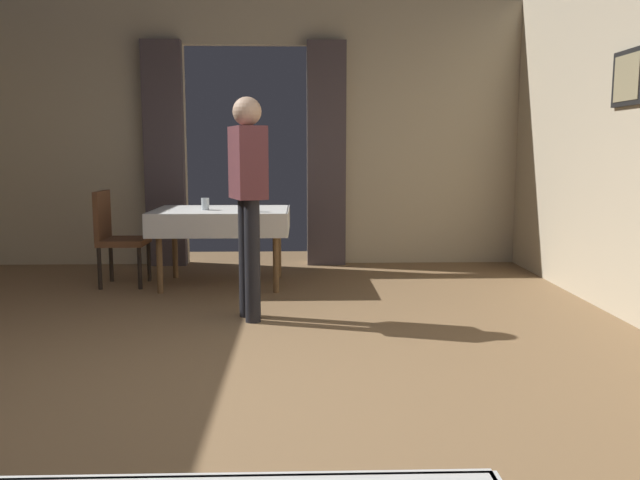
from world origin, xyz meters
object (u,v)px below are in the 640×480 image
Objects in this scene: glass_mid_b at (255,206)px; person_waiter_by_doorway at (248,189)px; glass_mid_a at (205,204)px; dining_table_mid at (222,218)px; chair_mid_left at (115,233)px.

person_waiter_by_doorway is (0.03, -1.05, 0.22)m from glass_mid_b.
glass_mid_b is 1.07m from person_waiter_by_doorway.
glass_mid_a is 1.11× the size of glass_mid_b.
dining_table_mid is at bearing 140.82° from glass_mid_b.
chair_mid_left is 1.44m from glass_mid_b.
glass_mid_a is (0.89, -0.08, 0.29)m from chair_mid_left.
dining_table_mid is at bearing -0.02° from chair_mid_left.
chair_mid_left is 8.01× the size of glass_mid_a.
dining_table_mid is 0.46m from glass_mid_b.
glass_mid_b is at bearing -39.18° from dining_table_mid.
dining_table_mid is 0.76× the size of person_waiter_by_doorway.
dining_table_mid is 1.43m from person_waiter_by_doorway.
chair_mid_left is (-1.04, 0.00, -0.15)m from dining_table_mid.
person_waiter_by_doorway is at bearing -67.70° from glass_mid_a.
glass_mid_a is at bearing 157.41° from glass_mid_b.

